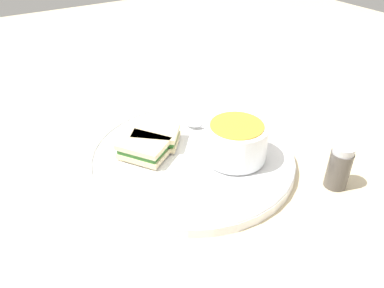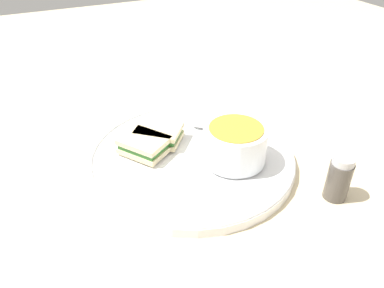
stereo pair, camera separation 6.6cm
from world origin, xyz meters
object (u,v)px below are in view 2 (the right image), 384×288
(spoon, at_px, (203,125))
(sandwich_half_near, at_px, (159,134))
(soup_bowl, at_px, (235,144))
(salt_shaker, at_px, (339,178))
(sandwich_half_far, at_px, (144,145))

(spoon, distance_m, sandwich_half_near, 0.10)
(soup_bowl, relative_size, salt_shaker, 1.39)
(soup_bowl, height_order, sandwich_half_near, soup_bowl)
(spoon, bearing_deg, sandwich_half_far, 63.62)
(spoon, relative_size, sandwich_half_near, 0.94)
(spoon, distance_m, salt_shaker, 0.28)
(soup_bowl, height_order, sandwich_half_far, soup_bowl)
(sandwich_half_near, bearing_deg, sandwich_half_far, -57.41)
(sandwich_half_near, distance_m, sandwich_half_far, 0.04)
(sandwich_half_near, relative_size, sandwich_half_far, 1.00)
(spoon, bearing_deg, salt_shaker, 164.23)
(soup_bowl, bearing_deg, sandwich_half_near, -139.57)
(sandwich_half_far, bearing_deg, soup_bowl, 56.13)
(sandwich_half_near, height_order, sandwich_half_far, same)
(soup_bowl, bearing_deg, sandwich_half_far, -123.87)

